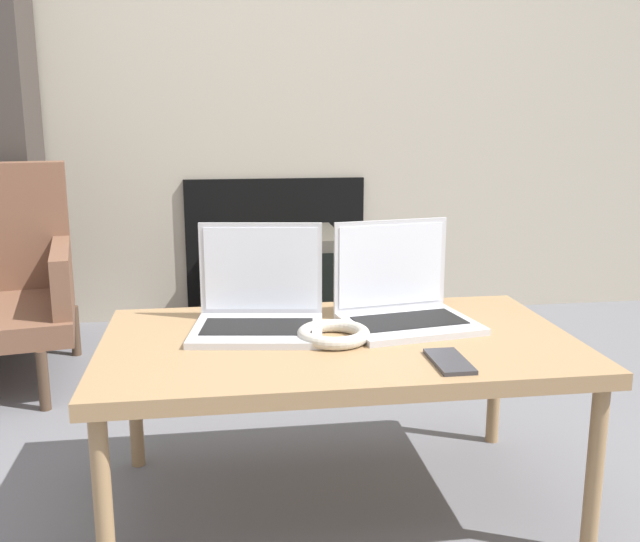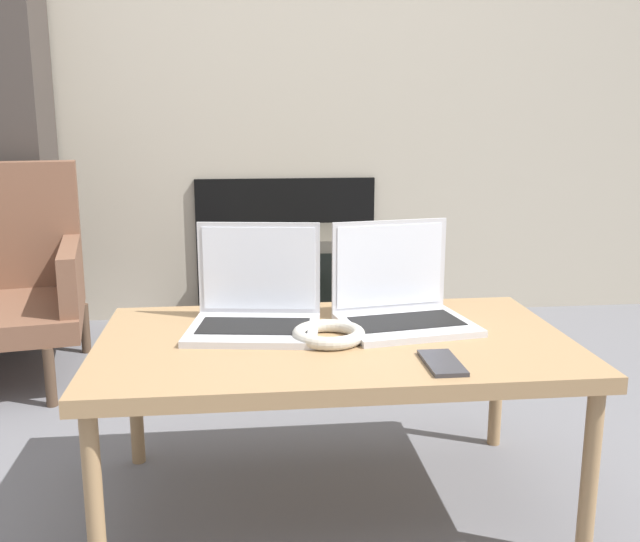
{
  "view_description": "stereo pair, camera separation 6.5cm",
  "coord_description": "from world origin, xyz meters",
  "px_view_note": "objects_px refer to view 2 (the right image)",
  "views": [
    {
      "loc": [
        -0.27,
        -1.22,
        0.93
      ],
      "look_at": [
        0.0,
        0.63,
        0.52
      ],
      "focal_mm": 40.0,
      "sensor_mm": 36.0,
      "label": 1
    },
    {
      "loc": [
        -0.2,
        -1.23,
        0.93
      ],
      "look_at": [
        0.0,
        0.63,
        0.52
      ],
      "focal_mm": 40.0,
      "sensor_mm": 36.0,
      "label": 2
    }
  ],
  "objects_px": {
    "laptop_left": "(256,306)",
    "tv": "(290,282)",
    "phone": "(442,363)",
    "laptop_right": "(400,302)",
    "headphones": "(329,334)"
  },
  "relations": [
    {
      "from": "headphones",
      "to": "tv",
      "type": "distance_m",
      "value": 1.46
    },
    {
      "from": "phone",
      "to": "tv",
      "type": "bearing_deg",
      "value": 97.17
    },
    {
      "from": "laptop_right",
      "to": "headphones",
      "type": "relative_size",
      "value": 2.03
    },
    {
      "from": "laptop_left",
      "to": "laptop_right",
      "type": "height_order",
      "value": "same"
    },
    {
      "from": "laptop_left",
      "to": "headphones",
      "type": "height_order",
      "value": "laptop_left"
    },
    {
      "from": "headphones",
      "to": "tv",
      "type": "height_order",
      "value": "headphones"
    },
    {
      "from": "laptop_left",
      "to": "phone",
      "type": "bearing_deg",
      "value": -31.0
    },
    {
      "from": "laptop_right",
      "to": "headphones",
      "type": "distance_m",
      "value": 0.23
    },
    {
      "from": "phone",
      "to": "tv",
      "type": "height_order",
      "value": "tv"
    },
    {
      "from": "laptop_right",
      "to": "headphones",
      "type": "height_order",
      "value": "laptop_right"
    },
    {
      "from": "headphones",
      "to": "phone",
      "type": "relative_size",
      "value": 1.12
    },
    {
      "from": "phone",
      "to": "tv",
      "type": "xyz_separation_m",
      "value": [
        -0.2,
        1.63,
        -0.21
      ]
    },
    {
      "from": "laptop_right",
      "to": "tv",
      "type": "distance_m",
      "value": 1.36
    },
    {
      "from": "laptop_left",
      "to": "laptop_right",
      "type": "distance_m",
      "value": 0.35
    },
    {
      "from": "laptop_left",
      "to": "tv",
      "type": "height_order",
      "value": "laptop_left"
    }
  ]
}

